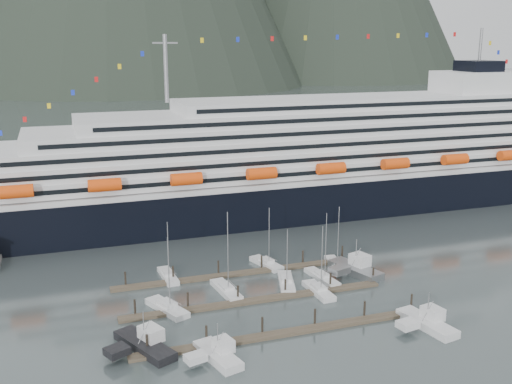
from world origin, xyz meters
The scene contains 17 objects.
ground centered at (0.00, 0.00, 0.00)m, with size 1600.00×1600.00×0.00m, color #414C4D.
cruise_ship centered at (30.03, 54.94, 12.04)m, with size 210.00×30.40×50.30m.
dock_near centered at (-4.93, -9.95, 0.31)m, with size 48.18×2.28×3.20m.
dock_mid centered at (-4.93, 3.05, 0.31)m, with size 48.18×2.28×3.20m.
dock_far centered at (-4.93, 16.05, 0.31)m, with size 48.18×2.28×3.20m.
sailboat_a centered at (-20.57, 4.42, 0.44)m, with size 6.43×10.20×13.95m.
sailboat_b centered at (-8.89, 8.45, 0.44)m, with size 3.72×10.22×16.08m.
sailboat_c centered at (2.90, 8.36, 0.41)m, with size 5.35×10.09×11.71m.
sailboat_d centered at (10.36, 8.43, 0.41)m, with size 3.54×10.08×13.99m.
sailboat_e centered at (-17.69, 18.70, 0.40)m, with size 2.84×9.16×12.07m.
sailboat_f centered at (2.65, 18.79, 0.42)m, with size 4.88×9.21×12.98m.
sailboat_g centered at (15.93, 13.78, 0.40)m, with size 3.63×9.45×13.28m.
sailboat_h centered at (7.03, 2.75, 0.42)m, with size 2.99×9.06×13.50m.
trawler_a centered at (-26.32, -7.64, 0.87)m, with size 10.31×12.48×6.68m.
trawler_b centered at (-16.69, -13.92, 0.82)m, with size 7.94×10.03×6.16m.
trawler_d centered at (17.87, -15.02, 0.86)m, with size 8.54×11.46×6.55m.
trawler_e centered at (17.87, 9.26, 0.96)m, with size 10.14×12.48×7.74m.
Camera 1 is at (-36.52, -89.59, 44.83)m, focal length 42.00 mm.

